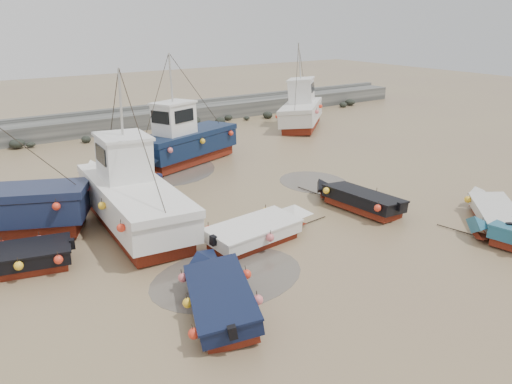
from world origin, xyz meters
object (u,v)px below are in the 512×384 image
(person, at_px, (161,213))
(dinghy_6, at_px, (356,197))
(cabin_boat_2, at_px, (180,142))
(cabin_boat_3, at_px, (304,109))
(dinghy_5, at_px, (260,228))
(cabin_boat_1, at_px, (128,193))
(dinghy_3, at_px, (495,210))
(dinghy_1, at_px, (221,291))

(person, bearing_deg, dinghy_6, 143.32)
(cabin_boat_2, distance_m, cabin_boat_3, 13.10)
(dinghy_6, relative_size, cabin_boat_3, 0.78)
(dinghy_5, relative_size, cabin_boat_1, 0.55)
(dinghy_3, height_order, dinghy_6, same)
(dinghy_3, bearing_deg, dinghy_1, -138.64)
(dinghy_6, height_order, cabin_boat_2, cabin_boat_2)
(dinghy_6, bearing_deg, cabin_boat_2, 101.82)
(dinghy_5, xyz_separation_m, person, (-1.94, 4.83, -0.55))
(dinghy_5, bearing_deg, cabin_boat_3, 130.22)
(dinghy_5, bearing_deg, dinghy_1, -54.88)
(dinghy_3, height_order, person, dinghy_3)
(dinghy_3, relative_size, cabin_boat_1, 0.43)
(dinghy_3, bearing_deg, person, -173.25)
(dinghy_6, distance_m, person, 8.64)
(dinghy_3, bearing_deg, cabin_boat_1, -168.70)
(dinghy_6, height_order, person, dinghy_6)
(dinghy_1, xyz_separation_m, dinghy_3, (12.60, -0.90, 0.00))
(dinghy_5, distance_m, dinghy_6, 5.48)
(dinghy_5, relative_size, person, 3.24)
(dinghy_1, relative_size, dinghy_3, 1.27)
(dinghy_3, bearing_deg, cabin_boat_2, 160.18)
(cabin_boat_1, bearing_deg, cabin_boat_3, 33.95)
(dinghy_1, relative_size, cabin_boat_1, 0.54)
(dinghy_1, relative_size, cabin_boat_3, 0.78)
(dinghy_6, xyz_separation_m, cabin_boat_2, (-3.35, 10.65, 0.81))
(cabin_boat_1, bearing_deg, dinghy_3, -30.71)
(dinghy_6, height_order, cabin_boat_3, cabin_boat_3)
(dinghy_3, distance_m, dinghy_5, 9.89)
(dinghy_5, relative_size, cabin_boat_3, 0.78)
(cabin_boat_1, distance_m, cabin_boat_3, 20.92)
(cabin_boat_3, bearing_deg, dinghy_3, -58.41)
(cabin_boat_3, xyz_separation_m, person, (-16.52, -10.29, -1.38))
(cabin_boat_2, xyz_separation_m, cabin_boat_3, (12.46, 4.05, 0.02))
(cabin_boat_1, height_order, cabin_boat_2, same)
(dinghy_5, xyz_separation_m, dinghy_6, (5.47, 0.43, 0.00))
(dinghy_1, height_order, cabin_boat_2, cabin_boat_2)
(person, bearing_deg, dinghy_1, 72.58)
(dinghy_1, xyz_separation_m, cabin_boat_3, (18.13, 18.19, 0.83))
(dinghy_1, height_order, person, dinghy_1)
(dinghy_3, distance_m, cabin_boat_3, 19.89)
(dinghy_1, xyz_separation_m, person, (1.61, 7.91, -0.55))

